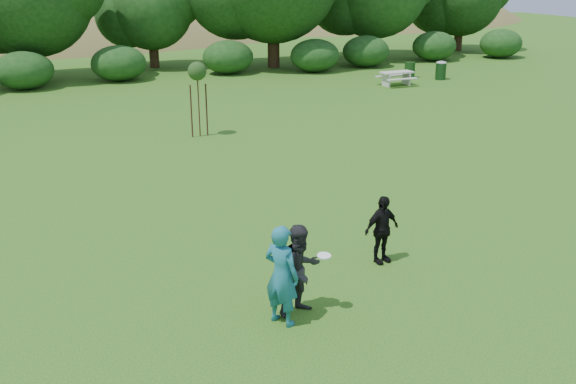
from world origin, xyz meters
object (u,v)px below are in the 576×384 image
object	(u,v)px
trash_can_near	(410,70)
trash_can_lidded	(441,70)
sapling	(197,73)
player_grey	(301,270)
picnic_table	(397,76)
player_black	(382,230)
player_teal	(282,275)

from	to	relation	value
trash_can_near	trash_can_lidded	distance (m)	1.77
sapling	trash_can_lidded	xyz separation A→B (m)	(16.28, 6.87, -1.88)
trash_can_near	player_grey	bearing A→B (deg)	-128.15
trash_can_near	picnic_table	size ratio (longest dim) A/B	0.50
trash_can_near	sapling	distance (m)	17.12
player_black	sapling	distance (m)	12.41
player_teal	sapling	distance (m)	14.06
player_black	trash_can_near	size ratio (longest dim) A/B	1.72
trash_can_near	sapling	world-z (taller)	sapling
player_grey	trash_can_lidded	world-z (taller)	player_grey
player_grey	picnic_table	world-z (taller)	player_grey
player_teal	player_black	bearing A→B (deg)	-95.07
player_grey	trash_can_lidded	bearing A→B (deg)	33.60
player_teal	player_grey	distance (m)	0.51
player_teal	picnic_table	distance (m)	25.20
player_grey	player_teal	bearing A→B (deg)	-172.26
trash_can_near	sapling	xyz separation A→B (m)	(-14.98, -8.06, 1.97)
player_teal	trash_can_lidded	bearing A→B (deg)	-73.37
player_black	picnic_table	size ratio (longest dim) A/B	0.86
picnic_table	trash_can_lidded	size ratio (longest dim) A/B	1.71
player_teal	trash_can_lidded	distance (m)	27.89
player_grey	sapling	xyz separation A→B (m)	(2.02, 13.57, 1.53)
sapling	trash_can_lidded	distance (m)	17.76
player_grey	player_black	bearing A→B (deg)	12.09
player_black	trash_can_near	world-z (taller)	player_black
player_teal	trash_can_lidded	size ratio (longest dim) A/B	1.85
sapling	trash_can_lidded	bearing A→B (deg)	22.87
trash_can_near	sapling	bearing A→B (deg)	-151.71
picnic_table	player_grey	bearing A→B (deg)	-126.97
trash_can_lidded	player_teal	bearing A→B (deg)	-132.28
trash_can_near	trash_can_lidded	world-z (taller)	trash_can_lidded
sapling	trash_can_lidded	world-z (taller)	sapling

